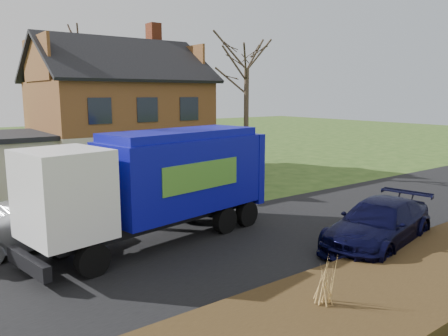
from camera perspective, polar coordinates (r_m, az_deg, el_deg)
ground at (r=14.70m, az=1.79°, el=-9.51°), size 120.00×120.00×0.00m
road at (r=14.70m, az=1.79°, el=-9.47°), size 80.00×7.00×0.02m
mulch_verge at (r=11.30m, az=19.40°, el=-15.36°), size 80.00×3.50×0.30m
main_house at (r=26.78m, az=-14.54°, el=7.64°), size 12.95×8.95×9.26m
garbage_truck at (r=14.33m, az=-8.22°, el=-1.43°), size 8.74×3.66×3.64m
silver_sedan at (r=15.05m, az=-24.14°, el=-6.94°), size 4.74×2.38×1.49m
navy_wagon at (r=14.84m, az=19.54°, el=-6.91°), size 5.40×3.03×1.48m
tree_front_east at (r=25.75m, az=2.99°, el=15.15°), size 3.23×3.23×8.98m
tree_back at (r=33.43m, az=-18.45°, el=16.54°), size 3.45×3.45×10.93m
grass_clump_mid at (r=9.95m, az=12.99°, el=-14.31°), size 0.38×0.31×1.05m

